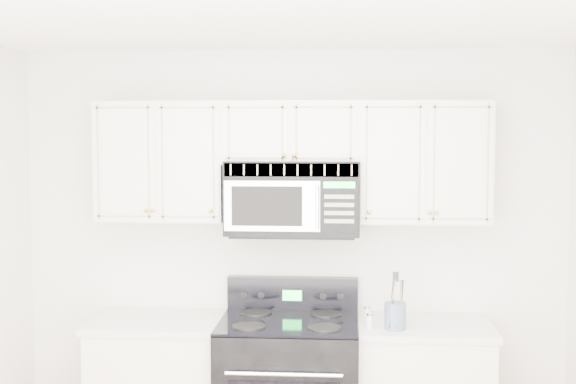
# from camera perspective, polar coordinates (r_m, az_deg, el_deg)

# --- Properties ---
(room) EXTENTS (3.51, 3.51, 2.61)m
(room) POSITION_cam_1_polar(r_m,az_deg,el_deg) (3.51, -1.64, -8.66)
(room) COLOR #87634A
(room) RESTS_ON ground
(upper_cabinets) EXTENTS (2.44, 0.37, 0.75)m
(upper_cabinets) POSITION_cam_1_polar(r_m,az_deg,el_deg) (5.00, 0.25, 2.62)
(upper_cabinets) COLOR silver
(upper_cabinets) RESTS_ON ground
(microwave) EXTENTS (0.82, 0.46, 0.45)m
(microwave) POSITION_cam_1_polar(r_m,az_deg,el_deg) (4.97, 0.37, -0.36)
(microwave) COLOR black
(microwave) RESTS_ON ground
(utensil_crock) EXTENTS (0.13, 0.13, 0.34)m
(utensil_crock) POSITION_cam_1_polar(r_m,az_deg,el_deg) (4.81, 7.62, -8.62)
(utensil_crock) COLOR slate
(utensil_crock) RESTS_ON base_cabinet_right
(shaker_salt) EXTENTS (0.04, 0.04, 0.10)m
(shaker_salt) POSITION_cam_1_polar(r_m,az_deg,el_deg) (4.97, 5.68, -8.64)
(shaker_salt) COLOR silver
(shaker_salt) RESTS_ON base_cabinet_right
(shaker_pepper) EXTENTS (0.04, 0.04, 0.09)m
(shaker_pepper) POSITION_cam_1_polar(r_m,az_deg,el_deg) (4.82, 5.82, -9.09)
(shaker_pepper) COLOR silver
(shaker_pepper) RESTS_ON base_cabinet_right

